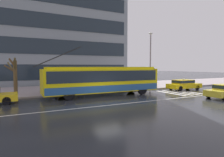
% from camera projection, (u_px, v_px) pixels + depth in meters
% --- Properties ---
extents(ground_plane, '(160.00, 160.00, 0.00)m').
position_uv_depth(ground_plane, '(110.00, 102.00, 15.86)').
color(ground_plane, '#24262B').
extents(sidewalk_slab, '(80.00, 10.00, 0.14)m').
position_uv_depth(sidewalk_slab, '(75.00, 89.00, 24.75)').
color(sidewalk_slab, gray).
rests_on(sidewalk_slab, ground_plane).
extents(crosswalk_stripe_edge_near, '(0.44, 4.40, 0.01)m').
position_uv_depth(crosswalk_stripe_edge_near, '(170.00, 93.00, 20.93)').
color(crosswalk_stripe_edge_near, beige).
rests_on(crosswalk_stripe_edge_near, ground_plane).
extents(crosswalk_stripe_inner_a, '(0.44, 4.40, 0.01)m').
position_uv_depth(crosswalk_stripe_inner_a, '(176.00, 93.00, 21.34)').
color(crosswalk_stripe_inner_a, beige).
rests_on(crosswalk_stripe_inner_a, ground_plane).
extents(crosswalk_stripe_center, '(0.44, 4.40, 0.01)m').
position_uv_depth(crosswalk_stripe_center, '(182.00, 92.00, 21.75)').
color(crosswalk_stripe_center, beige).
rests_on(crosswalk_stripe_center, ground_plane).
extents(crosswalk_stripe_inner_b, '(0.44, 4.40, 0.01)m').
position_uv_depth(crosswalk_stripe_inner_b, '(188.00, 92.00, 22.16)').
color(crosswalk_stripe_inner_b, beige).
rests_on(crosswalk_stripe_inner_b, ground_plane).
extents(lane_centre_line, '(72.00, 0.14, 0.01)m').
position_uv_depth(lane_centre_line, '(117.00, 104.00, 14.80)').
color(lane_centre_line, silver).
rests_on(lane_centre_line, ground_plane).
extents(trolleybus, '(12.42, 2.60, 4.78)m').
position_uv_depth(trolleybus, '(103.00, 80.00, 19.24)').
color(trolleybus, yellow).
rests_on(trolleybus, ground_plane).
extents(taxi_ahead_of_bus, '(4.45, 1.85, 1.39)m').
position_uv_depth(taxi_ahead_of_bus, '(184.00, 84.00, 23.98)').
color(taxi_ahead_of_bus, yellow).
rests_on(taxi_ahead_of_bus, ground_plane).
extents(bus_shelter, '(3.54, 1.69, 2.47)m').
position_uv_depth(bus_shelter, '(67.00, 75.00, 20.98)').
color(bus_shelter, gray).
rests_on(bus_shelter, sidewalk_slab).
extents(pedestrian_at_shelter, '(1.09, 1.09, 1.98)m').
position_uv_depth(pedestrian_at_shelter, '(56.00, 78.00, 19.55)').
color(pedestrian_at_shelter, '#192745').
rests_on(pedestrian_at_shelter, sidewalk_slab).
extents(pedestrian_approaching_curb, '(1.34, 1.34, 1.91)m').
position_uv_depth(pedestrian_approaching_curb, '(103.00, 77.00, 22.76)').
color(pedestrian_approaching_curb, '#53504A').
rests_on(pedestrian_approaching_curb, sidewalk_slab).
extents(pedestrian_walking_past, '(1.50, 1.50, 1.97)m').
position_uv_depth(pedestrian_walking_past, '(79.00, 77.00, 20.60)').
color(pedestrian_walking_past, navy).
rests_on(pedestrian_walking_past, sidewalk_slab).
extents(pedestrian_waiting_by_pole, '(1.18, 1.18, 1.98)m').
position_uv_depth(pedestrian_waiting_by_pole, '(63.00, 77.00, 21.80)').
color(pedestrian_waiting_by_pole, '#4D4042').
rests_on(pedestrian_waiting_by_pole, sidewalk_slab).
extents(street_lamp, '(0.60, 0.32, 7.13)m').
position_uv_depth(street_lamp, '(150.00, 56.00, 24.62)').
color(street_lamp, gray).
rests_on(street_lamp, sidewalk_slab).
extents(street_tree_bare, '(1.15, 2.24, 3.63)m').
position_uv_depth(street_tree_bare, '(15.00, 75.00, 18.67)').
color(street_tree_bare, brown).
rests_on(street_tree_bare, sidewalk_slab).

